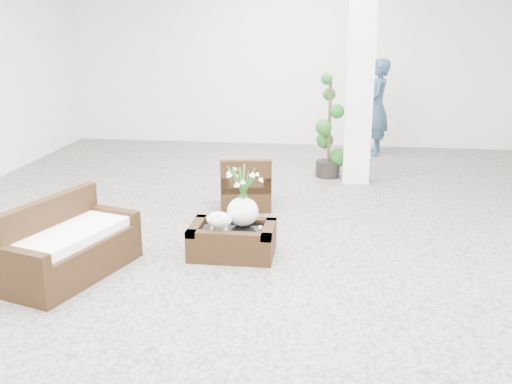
# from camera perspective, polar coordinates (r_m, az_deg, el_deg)

# --- Properties ---
(ground) EXTENTS (11.00, 11.00, 0.00)m
(ground) POSITION_cam_1_polar(r_m,az_deg,el_deg) (6.84, 0.11, -4.75)
(ground) COLOR gray
(ground) RESTS_ON ground
(column) EXTENTS (0.40, 0.40, 3.50)m
(column) POSITION_cam_1_polar(r_m,az_deg,el_deg) (9.16, 10.07, 11.68)
(column) COLOR white
(column) RESTS_ON ground
(coffee_table) EXTENTS (0.90, 0.60, 0.31)m
(coffee_table) POSITION_cam_1_polar(r_m,az_deg,el_deg) (6.40, -2.30, -4.81)
(coffee_table) COLOR #34210F
(coffee_table) RESTS_ON ground
(sheep_figurine) EXTENTS (0.28, 0.23, 0.21)m
(sheep_figurine) POSITION_cam_1_polar(r_m,az_deg,el_deg) (6.24, -3.57, -2.84)
(sheep_figurine) COLOR white
(sheep_figurine) RESTS_ON coffee_table
(planter_narcissus) EXTENTS (0.44, 0.44, 0.80)m
(planter_narcissus) POSITION_cam_1_polar(r_m,az_deg,el_deg) (6.30, -1.30, 0.20)
(planter_narcissus) COLOR white
(planter_narcissus) RESTS_ON coffee_table
(tealight) EXTENTS (0.04, 0.04, 0.03)m
(tealight) POSITION_cam_1_polar(r_m,az_deg,el_deg) (6.31, 0.41, -3.42)
(tealight) COLOR white
(tealight) RESTS_ON coffee_table
(armchair) EXTENTS (0.75, 0.73, 0.71)m
(armchair) POSITION_cam_1_polar(r_m,az_deg,el_deg) (7.97, -0.97, 1.04)
(armchair) COLOR #34210F
(armchair) RESTS_ON ground
(loveseat) EXTENTS (1.08, 1.56, 0.76)m
(loveseat) POSITION_cam_1_polar(r_m,az_deg,el_deg) (6.11, -17.54, -4.41)
(loveseat) COLOR #34210F
(loveseat) RESTS_ON ground
(topiary) EXTENTS (0.43, 0.43, 1.62)m
(topiary) POSITION_cam_1_polar(r_m,az_deg,el_deg) (9.48, 7.09, 6.24)
(topiary) COLOR #164315
(topiary) RESTS_ON ground
(shopper) EXTENTS (0.49, 0.69, 1.77)m
(shopper) POSITION_cam_1_polar(r_m,az_deg,el_deg) (11.22, 11.61, 7.99)
(shopper) COLOR navy
(shopper) RESTS_ON ground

